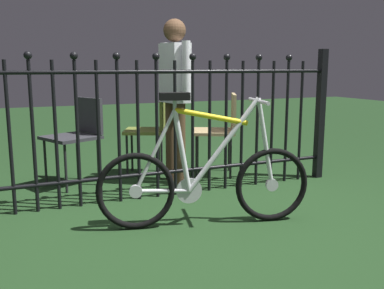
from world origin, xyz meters
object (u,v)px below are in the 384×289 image
Objects in this scene: chair_olive at (152,124)px; chair_charcoal at (78,131)px; bicycle at (205,179)px; person_visitor at (175,88)px; chair_tan at (222,126)px.

chair_charcoal is at bearing -175.13° from chair_olive.
bicycle is 0.96× the size of person_visitor.
chair_olive is at bearing 108.81° from person_visitor.
chair_olive is at bearing 4.87° from chair_charcoal.
person_visitor is (0.12, -0.34, 0.37)m from chair_olive.
chair_olive is 0.52m from person_visitor.
bicycle is 1.47m from chair_tan.
chair_tan is 0.95× the size of chair_olive.
chair_charcoal is at bearing 113.81° from bicycle.
chair_charcoal is at bearing 162.22° from person_visitor.
chair_olive is (0.11, 1.51, 0.20)m from bicycle.
person_visitor is at bearing -17.78° from chair_charcoal.
chair_charcoal is 1.00m from person_visitor.
chair_tan is 0.70m from chair_olive.
bicycle is at bearing -121.49° from chair_tan.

